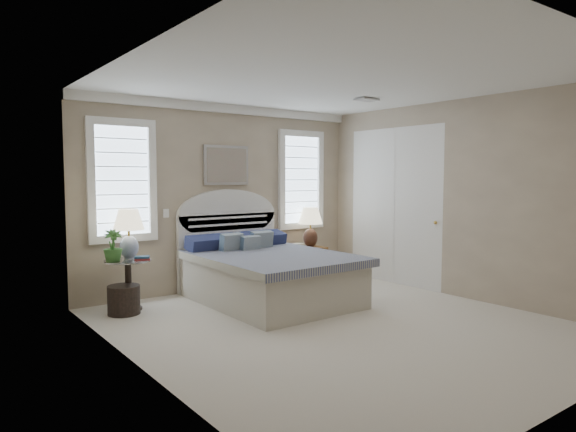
# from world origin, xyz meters

# --- Properties ---
(floor) EXTENTS (4.50, 5.00, 0.01)m
(floor) POSITION_xyz_m (0.00, 0.00, 0.00)
(floor) COLOR beige
(floor) RESTS_ON ground
(ceiling) EXTENTS (4.50, 5.00, 0.01)m
(ceiling) POSITION_xyz_m (0.00, 0.00, 2.70)
(ceiling) COLOR white
(ceiling) RESTS_ON wall_back
(wall_back) EXTENTS (4.50, 0.02, 2.70)m
(wall_back) POSITION_xyz_m (0.00, 2.50, 1.35)
(wall_back) COLOR tan
(wall_back) RESTS_ON floor
(wall_left) EXTENTS (0.02, 5.00, 2.70)m
(wall_left) POSITION_xyz_m (-2.25, 0.00, 1.35)
(wall_left) COLOR tan
(wall_left) RESTS_ON floor
(wall_right) EXTENTS (0.02, 5.00, 2.70)m
(wall_right) POSITION_xyz_m (2.25, 0.00, 1.35)
(wall_right) COLOR tan
(wall_right) RESTS_ON floor
(crown_molding) EXTENTS (4.50, 0.08, 0.12)m
(crown_molding) POSITION_xyz_m (0.00, 2.46, 2.64)
(crown_molding) COLOR white
(crown_molding) RESTS_ON wall_back
(hvac_vent) EXTENTS (0.30, 0.20, 0.02)m
(hvac_vent) POSITION_xyz_m (1.20, 0.80, 2.68)
(hvac_vent) COLOR #B2B2B2
(hvac_vent) RESTS_ON ceiling
(switch_plate) EXTENTS (0.08, 0.01, 0.12)m
(switch_plate) POSITION_xyz_m (-0.95, 2.48, 1.15)
(switch_plate) COLOR white
(switch_plate) RESTS_ON wall_back
(window_left) EXTENTS (0.90, 0.06, 1.60)m
(window_left) POSITION_xyz_m (-1.55, 2.48, 1.60)
(window_left) COLOR silver
(window_left) RESTS_ON wall_back
(window_right) EXTENTS (0.90, 0.06, 1.60)m
(window_right) POSITION_xyz_m (1.40, 2.48, 1.60)
(window_right) COLOR silver
(window_right) RESTS_ON wall_back
(painting) EXTENTS (0.74, 0.04, 0.58)m
(painting) POSITION_xyz_m (0.00, 2.46, 1.82)
(painting) COLOR silver
(painting) RESTS_ON wall_back
(closet_door) EXTENTS (0.02, 1.80, 2.40)m
(closet_door) POSITION_xyz_m (2.23, 1.20, 1.20)
(closet_door) COLOR white
(closet_door) RESTS_ON floor
(bed) EXTENTS (1.72, 2.28, 1.47)m
(bed) POSITION_xyz_m (0.00, 1.46, 0.39)
(bed) COLOR #BDB6A6
(bed) RESTS_ON floor
(side_table_left) EXTENTS (0.56, 0.56, 0.63)m
(side_table_left) POSITION_xyz_m (-1.65, 2.05, 0.39)
(side_table_left) COLOR black
(side_table_left) RESTS_ON floor
(nightstand_right) EXTENTS (0.50, 0.40, 0.53)m
(nightstand_right) POSITION_xyz_m (1.30, 2.15, 0.39)
(nightstand_right) COLOR brown
(nightstand_right) RESTS_ON floor
(floor_pot) EXTENTS (0.49, 0.49, 0.35)m
(floor_pot) POSITION_xyz_m (-1.76, 1.90, 0.17)
(floor_pot) COLOR black
(floor_pot) RESTS_ON floor
(lamp_left) EXTENTS (0.51, 0.51, 0.62)m
(lamp_left) POSITION_xyz_m (-1.59, 2.16, 1.01)
(lamp_left) COLOR silver
(lamp_left) RESTS_ON side_table_left
(lamp_right) EXTENTS (0.46, 0.46, 0.64)m
(lamp_right) POSITION_xyz_m (1.38, 2.20, 0.92)
(lamp_right) COLOR black
(lamp_right) RESTS_ON nightstand_right
(potted_plant) EXTENTS (0.23, 0.23, 0.39)m
(potted_plant) POSITION_xyz_m (-1.85, 1.98, 0.83)
(potted_plant) COLOR #2C6E2D
(potted_plant) RESTS_ON side_table_left
(books_left) EXTENTS (0.22, 0.19, 0.05)m
(books_left) POSITION_xyz_m (-1.52, 1.90, 0.65)
(books_left) COLOR maroon
(books_left) RESTS_ON side_table_left
(books_right) EXTENTS (0.21, 0.18, 0.08)m
(books_right) POSITION_xyz_m (1.10, 2.15, 0.57)
(books_right) COLOR maroon
(books_right) RESTS_ON nightstand_right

